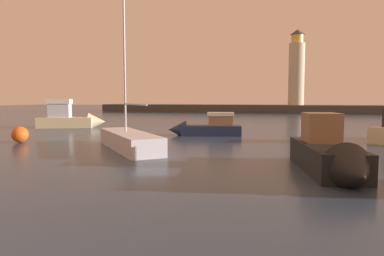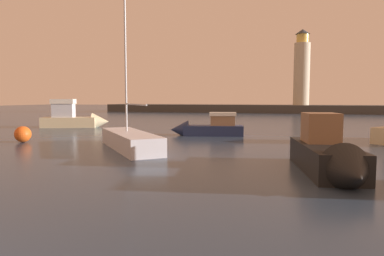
{
  "view_description": "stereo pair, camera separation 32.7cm",
  "coord_description": "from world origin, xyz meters",
  "px_view_note": "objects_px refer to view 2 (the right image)",
  "views": [
    {
      "loc": [
        6.16,
        -2.32,
        2.98
      ],
      "look_at": [
        1.42,
        15.42,
        1.4
      ],
      "focal_mm": 32.44,
      "sensor_mm": 36.0,
      "label": 1
    },
    {
      "loc": [
        6.48,
        -2.24,
        2.98
      ],
      "look_at": [
        1.42,
        15.42,
        1.4
      ],
      "focal_mm": 32.44,
      "sensor_mm": 36.0,
      "label": 2
    }
  ],
  "objects_px": {
    "motorboat_1": "(205,128)",
    "mooring_buoy": "(23,134)",
    "lighthouse": "(302,69)",
    "sailboat_moored": "(130,140)",
    "motorboat_3": "(75,118)",
    "motorboat_4": "(330,156)"
  },
  "relations": [
    {
      "from": "lighthouse",
      "to": "sailboat_moored",
      "type": "relative_size",
      "value": 1.49
    },
    {
      "from": "motorboat_1",
      "to": "motorboat_4",
      "type": "distance_m",
      "value": 15.08
    },
    {
      "from": "motorboat_4",
      "to": "sailboat_moored",
      "type": "xyz_separation_m",
      "value": [
        -10.58,
        4.2,
        -0.19
      ]
    },
    {
      "from": "motorboat_4",
      "to": "motorboat_3",
      "type": "bearing_deg",
      "value": 143.88
    },
    {
      "from": "motorboat_1",
      "to": "mooring_buoy",
      "type": "distance_m",
      "value": 13.31
    },
    {
      "from": "lighthouse",
      "to": "sailboat_moored",
      "type": "distance_m",
      "value": 57.08
    },
    {
      "from": "motorboat_4",
      "to": "motorboat_1",
      "type": "bearing_deg",
      "value": 122.46
    },
    {
      "from": "motorboat_3",
      "to": "sailboat_moored",
      "type": "distance_m",
      "value": 17.46
    },
    {
      "from": "lighthouse",
      "to": "motorboat_1",
      "type": "relative_size",
      "value": 2.51
    },
    {
      "from": "motorboat_3",
      "to": "mooring_buoy",
      "type": "bearing_deg",
      "value": -71.74
    },
    {
      "from": "lighthouse",
      "to": "motorboat_3",
      "type": "xyz_separation_m",
      "value": [
        -23.18,
        -42.96,
        -7.85
      ]
    },
    {
      "from": "sailboat_moored",
      "to": "motorboat_3",
      "type": "bearing_deg",
      "value": 134.52
    },
    {
      "from": "sailboat_moored",
      "to": "mooring_buoy",
      "type": "xyz_separation_m",
      "value": [
        -8.43,
        0.89,
        -0.0
      ]
    },
    {
      "from": "sailboat_moored",
      "to": "mooring_buoy",
      "type": "relative_size",
      "value": 9.3
    },
    {
      "from": "sailboat_moored",
      "to": "mooring_buoy",
      "type": "height_order",
      "value": "sailboat_moored"
    },
    {
      "from": "motorboat_1",
      "to": "mooring_buoy",
      "type": "xyz_separation_m",
      "value": [
        -10.91,
        -7.63,
        -0.05
      ]
    },
    {
      "from": "motorboat_3",
      "to": "mooring_buoy",
      "type": "height_order",
      "value": "motorboat_3"
    },
    {
      "from": "lighthouse",
      "to": "mooring_buoy",
      "type": "relative_size",
      "value": 13.84
    },
    {
      "from": "motorboat_3",
      "to": "mooring_buoy",
      "type": "xyz_separation_m",
      "value": [
        3.81,
        -11.55,
        -0.4
      ]
    },
    {
      "from": "lighthouse",
      "to": "sailboat_moored",
      "type": "bearing_deg",
      "value": -101.18
    },
    {
      "from": "motorboat_3",
      "to": "sailboat_moored",
      "type": "xyz_separation_m",
      "value": [
        12.24,
        -12.44,
        -0.4
      ]
    },
    {
      "from": "motorboat_3",
      "to": "mooring_buoy",
      "type": "relative_size",
      "value": 6.28
    }
  ]
}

